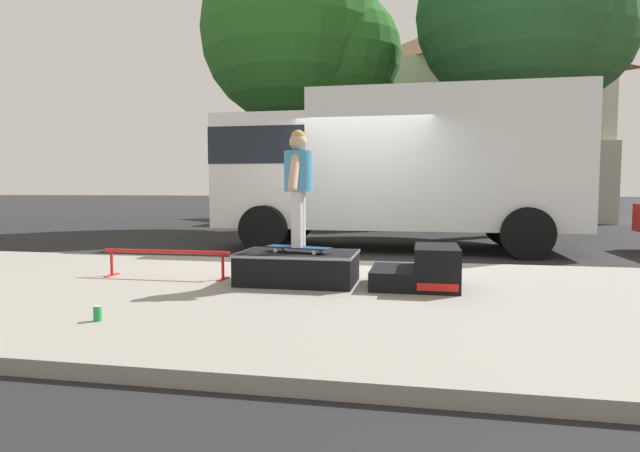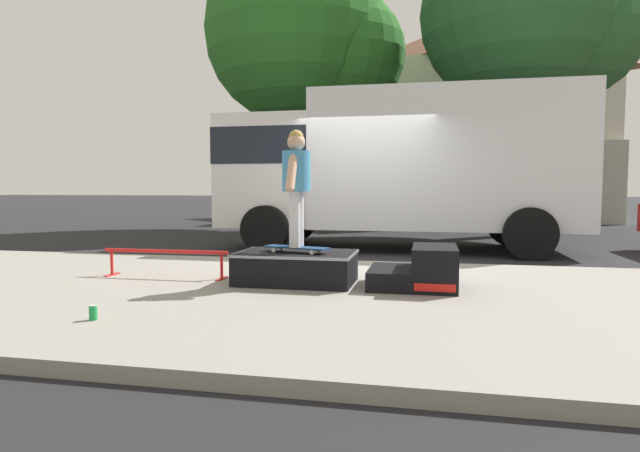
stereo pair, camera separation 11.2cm
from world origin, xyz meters
name	(u,v)px [view 1 (the left image)]	position (x,y,z in m)	size (l,w,h in m)	color
ground_plane	(355,263)	(0.00, 0.00, 0.00)	(140.00, 140.00, 0.00)	black
sidewalk_slab	(320,298)	(0.00, -3.00, 0.06)	(50.00, 5.00, 0.12)	gray
skate_box	(298,266)	(-0.36, -2.51, 0.31)	(1.35, 0.87, 0.36)	black
kicker_ramp	(423,270)	(1.07, -2.51, 0.31)	(0.96, 0.86, 0.46)	black
grind_rail	(166,256)	(-2.04, -2.45, 0.38)	(1.64, 0.28, 0.34)	red
skateboard	(298,248)	(-0.34, -2.55, 0.54)	(0.81, 0.40, 0.07)	navy
skater_kid	(298,178)	(-0.34, -2.55, 1.33)	(0.32, 0.69, 1.33)	silver
soda_can	(97,313)	(-1.60, -4.53, 0.18)	(0.07, 0.07, 0.13)	#198C3F
box_truck	(392,164)	(0.46, 2.20, 1.70)	(6.91, 2.63, 3.05)	silver
street_tree_main	(302,39)	(-2.37, 6.68, 5.52)	(5.77, 5.24, 8.30)	brown
street_tree_neighbour	(526,18)	(3.55, 5.69, 5.43)	(5.32, 4.83, 8.01)	brown
house_behind	(470,116)	(3.05, 14.78, 4.24)	(9.54, 8.23, 8.40)	beige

